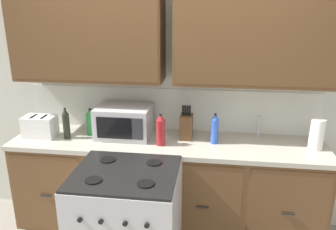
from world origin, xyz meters
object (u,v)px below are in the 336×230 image
(bottle_red, at_px, (161,130))
(bottle_green, at_px, (91,122))
(toaster, at_px, (40,126))
(stove_range, at_px, (128,227))
(knife_block, at_px, (186,126))
(paper_towel_roll, at_px, (317,134))
(microwave, at_px, (124,121))
(bottle_dark, at_px, (66,124))
(bottle_blue, at_px, (215,129))

(bottle_red, bearing_deg, bottle_green, 166.28)
(toaster, distance_m, bottle_green, 0.45)
(stove_range, height_order, bottle_green, bottle_green)
(knife_block, distance_m, bottle_red, 0.27)
(stove_range, distance_m, toaster, 1.24)
(bottle_red, bearing_deg, paper_towel_roll, 4.00)
(microwave, height_order, bottle_dark, bottle_dark)
(stove_range, height_order, microwave, microwave)
(paper_towel_roll, bearing_deg, bottle_red, -176.00)
(microwave, xyz_separation_m, toaster, (-0.75, -0.11, -0.04))
(bottle_green, bearing_deg, stove_range, -54.50)
(knife_block, height_order, bottle_blue, knife_block)
(stove_range, xyz_separation_m, toaster, (-0.94, 0.59, 0.56))
(microwave, height_order, knife_block, knife_block)
(bottle_red, bearing_deg, bottle_blue, 12.55)
(microwave, relative_size, bottle_green, 1.95)
(bottle_blue, relative_size, bottle_red, 0.97)
(bottle_blue, xyz_separation_m, bottle_green, (-1.13, 0.06, -0.01))
(toaster, relative_size, knife_block, 0.90)
(knife_block, bearing_deg, stove_range, -117.81)
(toaster, relative_size, paper_towel_roll, 1.08)
(stove_range, relative_size, bottle_green, 3.86)
(bottle_green, relative_size, bottle_red, 0.89)
(stove_range, relative_size, microwave, 1.98)
(stove_range, height_order, bottle_red, bottle_red)
(stove_range, bearing_deg, bottle_red, 72.11)
(microwave, height_order, bottle_red, microwave)
(bottle_blue, distance_m, bottle_green, 1.13)
(toaster, height_order, bottle_blue, bottle_blue)
(microwave, bearing_deg, bottle_green, 179.21)
(bottle_blue, height_order, bottle_dark, bottle_dark)
(stove_range, bearing_deg, bottle_green, 125.50)
(microwave, relative_size, knife_block, 1.55)
(stove_range, relative_size, paper_towel_roll, 3.65)
(knife_block, relative_size, bottle_blue, 1.15)
(toaster, xyz_separation_m, paper_towel_roll, (2.40, 0.04, 0.03))
(toaster, height_order, bottle_green, bottle_green)
(knife_block, relative_size, bottle_green, 1.26)
(knife_block, relative_size, bottle_red, 1.12)
(bottle_dark, bearing_deg, microwave, 13.77)
(microwave, xyz_separation_m, bottle_green, (-0.31, 0.00, -0.02))
(microwave, distance_m, paper_towel_roll, 1.65)
(microwave, distance_m, bottle_blue, 0.81)
(bottle_blue, bearing_deg, microwave, 175.84)
(toaster, bearing_deg, bottle_dark, -2.28)
(bottle_blue, bearing_deg, stove_range, -134.49)
(knife_block, distance_m, paper_towel_roll, 1.09)
(microwave, xyz_separation_m, bottle_blue, (0.81, -0.06, -0.01))
(bottle_dark, bearing_deg, bottle_green, 34.71)
(paper_towel_roll, bearing_deg, bottle_dark, -178.63)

